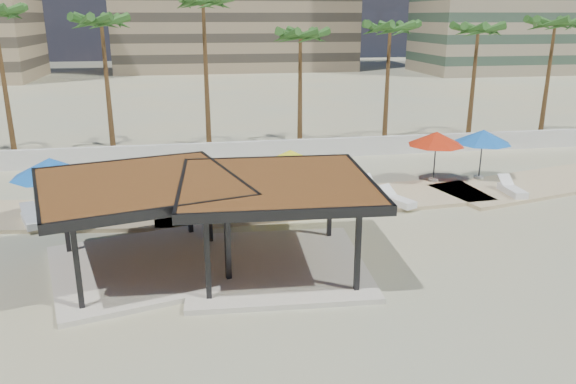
% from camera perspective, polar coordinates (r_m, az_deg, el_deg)
% --- Properties ---
extents(ground, '(200.00, 200.00, 0.00)m').
position_cam_1_polar(ground, '(20.09, 3.03, -7.79)').
color(ground, tan).
rests_on(ground, ground).
extents(promenade, '(44.45, 7.97, 0.24)m').
position_cam_1_polar(promenade, '(27.45, 3.51, -0.61)').
color(promenade, '#C6B284').
rests_on(promenade, ground).
extents(boundary_wall, '(56.00, 0.30, 1.20)m').
position_cam_1_polar(boundary_wall, '(34.87, -2.88, 4.24)').
color(boundary_wall, silver).
rests_on(boundary_wall, ground).
extents(pavilion_central, '(6.83, 6.83, 3.28)m').
position_cam_1_polar(pavilion_central, '(19.43, -1.21, -2.42)').
color(pavilion_central, beige).
rests_on(pavilion_central, ground).
extents(pavilion_west, '(7.88, 7.88, 3.27)m').
position_cam_1_polar(pavilion_west, '(19.99, -14.73, -2.46)').
color(pavilion_west, beige).
rests_on(pavilion_west, ground).
extents(umbrella_b, '(4.16, 4.16, 2.80)m').
position_cam_1_polar(umbrella_b, '(24.61, 0.24, 3.40)').
color(umbrella_b, beige).
rests_on(umbrella_b, promenade).
extents(umbrella_c, '(3.19, 3.19, 2.65)m').
position_cam_1_polar(umbrella_c, '(30.32, 14.84, 5.26)').
color(umbrella_c, beige).
rests_on(umbrella_c, promenade).
extents(umbrella_d, '(3.00, 3.00, 2.66)m').
position_cam_1_polar(umbrella_d, '(31.48, 19.20, 5.33)').
color(umbrella_d, beige).
rests_on(umbrella_d, promenade).
extents(umbrella_f, '(4.24, 4.24, 2.87)m').
position_cam_1_polar(umbrella_f, '(24.87, -22.99, 2.30)').
color(umbrella_f, beige).
rests_on(umbrella_f, promenade).
extents(lounger_a, '(1.27, 1.99, 0.72)m').
position_cam_1_polar(lounger_a, '(26.01, -24.60, -2.59)').
color(lounger_a, white).
rests_on(lounger_a, promenade).
extents(lounger_b, '(0.99, 2.36, 0.87)m').
position_cam_1_polar(lounger_b, '(27.51, 8.56, -0.02)').
color(lounger_b, white).
rests_on(lounger_b, promenade).
extents(lounger_c, '(1.34, 2.02, 0.73)m').
position_cam_1_polar(lounger_c, '(26.62, 11.06, -0.83)').
color(lounger_c, white).
rests_on(lounger_c, promenade).
extents(lounger_d, '(0.73, 2.02, 0.75)m').
position_cam_1_polar(lounger_d, '(29.77, 21.79, 0.19)').
color(lounger_d, white).
rests_on(lounger_d, promenade).
extents(palm_c, '(3.00, 3.00, 9.09)m').
position_cam_1_polar(palm_c, '(36.10, -18.40, 15.64)').
color(palm_c, brown).
rests_on(palm_c, ground).
extents(palm_d, '(3.00, 3.00, 10.22)m').
position_cam_1_polar(palm_d, '(36.60, -8.61, 17.96)').
color(palm_d, brown).
rests_on(palm_d, ground).
extents(palm_e, '(3.00, 3.00, 8.23)m').
position_cam_1_polar(palm_e, '(36.82, 1.27, 15.23)').
color(palm_e, brown).
rests_on(palm_e, ground).
extents(palm_f, '(3.00, 3.00, 8.64)m').
position_cam_1_polar(palm_f, '(38.63, 10.31, 15.64)').
color(palm_f, brown).
rests_on(palm_f, ground).
extents(palm_g, '(3.00, 3.00, 8.54)m').
position_cam_1_polar(palm_g, '(40.72, 18.74, 14.99)').
color(palm_g, brown).
rests_on(palm_g, ground).
extents(palm_h, '(3.00, 3.00, 8.90)m').
position_cam_1_polar(palm_h, '(44.35, 25.47, 14.81)').
color(palm_h, brown).
rests_on(palm_h, ground).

